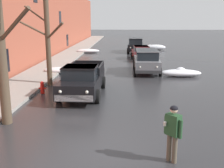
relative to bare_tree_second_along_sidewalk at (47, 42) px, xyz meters
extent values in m
plane|color=#2B2B2D|center=(4.26, -8.89, -2.80)|extent=(200.00, 200.00, 0.00)
cube|color=gray|center=(-1.68, 9.11, -2.72)|extent=(2.86, 80.00, 0.16)
cube|color=#9E4C38|center=(-3.61, 9.11, 1.22)|extent=(0.60, 80.00, 8.03)
cube|color=black|center=(-3.32, 21.81, -1.58)|extent=(0.08, 1.10, 1.60)
cube|color=black|center=(-3.32, 1.22, -1.43)|extent=(0.08, 1.10, 1.60)
cube|color=black|center=(-3.32, 17.95, 1.49)|extent=(0.08, 1.10, 1.60)
ellipsoid|color=white|center=(0.19, 17.33, -2.55)|extent=(2.83, 1.05, 0.49)
ellipsoid|color=white|center=(0.75, 17.39, -2.56)|extent=(0.57, 0.48, 0.48)
ellipsoid|color=white|center=(8.97, 20.87, -2.43)|extent=(2.72, 1.04, 0.74)
ellipsoid|color=white|center=(8.22, 21.04, -2.44)|extent=(0.86, 0.72, 0.72)
ellipsoid|color=white|center=(8.91, 20.79, -2.44)|extent=(0.84, 0.70, 0.70)
ellipsoid|color=white|center=(-0.04, 4.06, -2.55)|extent=(3.00, 1.16, 0.49)
ellipsoid|color=white|center=(0.74, 3.94, -2.49)|extent=(0.72, 0.60, 0.60)
ellipsoid|color=white|center=(8.97, 3.25, -2.53)|extent=(3.01, 1.13, 0.53)
ellipsoid|color=white|center=(8.77, 3.08, -2.58)|extent=(0.52, 0.43, 0.43)
ellipsoid|color=white|center=(8.98, 3.33, -2.46)|extent=(0.82, 0.68, 0.68)
cylinder|color=#4C3D2D|center=(0.77, -7.05, 1.16)|extent=(1.66, 1.02, 1.34)
cylinder|color=#4C3D2D|center=(0.02, 0.03, -0.13)|extent=(0.32, 0.32, 5.32)
cylinder|color=#4C3D2D|center=(0.60, -0.39, 0.69)|extent=(1.31, 1.01, 1.07)
cylinder|color=#4C3D2D|center=(-0.69, 0.16, 1.66)|extent=(1.48, 0.37, 1.06)
cylinder|color=#4C3D2D|center=(-0.72, -0.25, 0.79)|extent=(1.56, 0.69, 0.96)
cube|color=black|center=(2.48, -2.10, -2.06)|extent=(2.04, 5.31, 0.76)
cube|color=black|center=(2.47, -2.84, -1.36)|extent=(1.74, 1.72, 0.64)
cube|color=black|center=(2.47, -2.84, -1.08)|extent=(1.78, 1.77, 0.08)
cube|color=black|center=(3.43, -1.06, -1.46)|extent=(0.14, 2.53, 0.44)
cube|color=black|center=(1.58, -1.03, -1.46)|extent=(0.14, 2.53, 0.44)
cube|color=black|center=(2.53, 0.49, -1.46)|extent=(1.85, 0.13, 0.44)
cube|color=#B7B7BC|center=(2.44, -4.68, -2.26)|extent=(1.85, 0.15, 0.32)
sphere|color=white|center=(3.07, -4.73, -1.94)|extent=(0.16, 0.16, 0.16)
sphere|color=white|center=(1.81, -4.71, -1.94)|extent=(0.16, 0.16, 0.16)
cylinder|color=black|center=(3.45, -3.70, -2.44)|extent=(0.23, 0.72, 0.72)
cylinder|color=black|center=(1.46, -3.67, -2.44)|extent=(0.23, 0.72, 0.72)
cylinder|color=black|center=(3.51, -0.53, -2.44)|extent=(0.23, 0.72, 0.72)
cylinder|color=black|center=(1.52, -0.50, -2.44)|extent=(0.23, 0.72, 0.72)
cube|color=slate|center=(6.53, 4.59, -2.06)|extent=(1.88, 4.29, 0.80)
cube|color=black|center=(6.53, 4.64, -1.32)|extent=(1.61, 3.01, 0.68)
cube|color=slate|center=(6.53, 4.64, -1.01)|extent=(1.65, 3.07, 0.06)
cube|color=#303032|center=(6.51, 2.51, -2.34)|extent=(1.81, 0.14, 0.22)
cube|color=#303032|center=(6.55, 6.68, -2.34)|extent=(1.81, 0.14, 0.22)
cylinder|color=black|center=(7.46, 3.26, -2.46)|extent=(0.19, 0.68, 0.68)
cylinder|color=black|center=(5.58, 3.28, -2.46)|extent=(0.19, 0.68, 0.68)
cylinder|color=black|center=(7.49, 5.91, -2.46)|extent=(0.19, 0.68, 0.68)
cylinder|color=black|center=(5.60, 5.93, -2.46)|extent=(0.19, 0.68, 0.68)
sphere|color=silver|center=(7.11, 2.47, -1.98)|extent=(0.14, 0.14, 0.14)
sphere|color=silver|center=(5.91, 2.48, -1.98)|extent=(0.14, 0.14, 0.14)
cube|color=maroon|center=(6.51, 11.65, -2.20)|extent=(1.96, 4.33, 0.60)
cube|color=black|center=(6.49, 11.86, -1.64)|extent=(1.59, 2.29, 0.52)
cube|color=maroon|center=(6.49, 11.86, -1.41)|extent=(1.62, 2.34, 0.06)
cube|color=black|center=(6.65, 9.60, -2.38)|extent=(1.64, 0.23, 0.22)
cube|color=black|center=(6.36, 13.71, -2.38)|extent=(1.64, 0.23, 0.22)
cylinder|color=black|center=(7.45, 10.41, -2.50)|extent=(0.22, 0.61, 0.60)
cylinder|color=black|center=(5.74, 10.29, -2.50)|extent=(0.22, 0.61, 0.60)
cylinder|color=black|center=(7.27, 13.02, -2.50)|extent=(0.22, 0.61, 0.60)
cylinder|color=black|center=(5.56, 12.90, -2.50)|extent=(0.22, 0.61, 0.60)
sphere|color=silver|center=(7.19, 9.60, -2.12)|extent=(0.14, 0.14, 0.14)
sphere|color=silver|center=(6.11, 9.53, -2.12)|extent=(0.14, 0.14, 0.14)
cube|color=black|center=(6.17, 18.09, -2.06)|extent=(2.08, 4.63, 0.80)
cube|color=black|center=(6.17, 18.14, -1.32)|extent=(1.75, 3.26, 0.68)
cube|color=black|center=(6.17, 18.14, -1.01)|extent=(1.79, 3.32, 0.06)
cube|color=black|center=(6.05, 15.87, -2.34)|extent=(1.82, 0.21, 0.22)
cube|color=black|center=(6.28, 20.31, -2.34)|extent=(1.82, 0.21, 0.22)
cylinder|color=black|center=(7.04, 16.64, -2.46)|extent=(0.21, 0.69, 0.68)
cylinder|color=black|center=(5.15, 16.73, -2.46)|extent=(0.21, 0.69, 0.68)
cylinder|color=black|center=(7.18, 19.45, -2.46)|extent=(0.21, 0.69, 0.68)
cylinder|color=black|center=(5.29, 19.55, -2.46)|extent=(0.21, 0.69, 0.68)
sphere|color=silver|center=(6.65, 15.81, -1.98)|extent=(0.14, 0.14, 0.14)
sphere|color=silver|center=(5.45, 15.87, -1.98)|extent=(0.14, 0.14, 0.14)
cylinder|color=brown|center=(6.33, -9.53, -2.37)|extent=(0.21, 0.21, 0.86)
cylinder|color=brown|center=(6.19, -9.39, -2.37)|extent=(0.21, 0.21, 0.86)
cube|color=#234728|center=(6.26, -9.46, -1.62)|extent=(0.48, 0.48, 0.64)
cylinder|color=#234728|center=(6.44, -9.65, -1.68)|extent=(0.16, 0.16, 0.56)
cylinder|color=#234728|center=(6.08, -9.27, -1.68)|extent=(0.16, 0.16, 0.56)
sphere|color=beige|center=(6.26, -9.46, -1.16)|extent=(0.22, 0.22, 0.22)
ellipsoid|color=black|center=(6.26, -9.46, -1.12)|extent=(0.23, 0.23, 0.17)
cylinder|color=beige|center=(6.02, -9.47, -1.60)|extent=(0.11, 0.11, 0.11)
cylinder|color=silver|center=(6.02, -9.47, -1.53)|extent=(0.12, 0.12, 0.02)
cylinder|color=red|center=(0.11, -1.96, -2.52)|extent=(0.22, 0.22, 0.55)
sphere|color=red|center=(0.11, -1.96, -2.19)|extent=(0.21, 0.21, 0.21)
cylinder|color=red|center=(-0.05, -1.96, -2.49)|extent=(0.10, 0.09, 0.09)
cylinder|color=red|center=(0.27, -1.96, -2.49)|extent=(0.10, 0.09, 0.09)
camera|label=1|loc=(4.83, -17.12, 1.41)|focal=44.38mm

